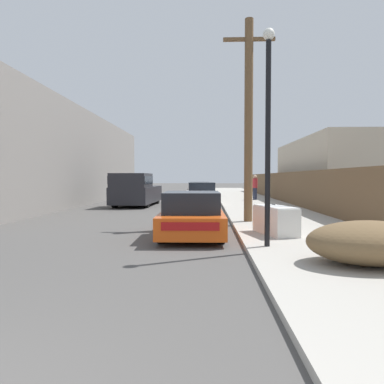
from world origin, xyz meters
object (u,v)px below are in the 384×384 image
at_px(street_lamp, 268,121).
at_px(discarded_fridge, 275,220).
at_px(utility_pole, 249,118).
at_px(parked_sports_car_red, 192,216).
at_px(brush_pile, 371,243).
at_px(pedestrian, 255,187).
at_px(car_parked_far, 200,190).
at_px(pickup_truck, 135,190).
at_px(car_parked_mid, 201,195).

bearing_deg(street_lamp, discarded_fridge, 74.45).
height_order(discarded_fridge, utility_pole, utility_pole).
bearing_deg(parked_sports_car_red, discarded_fridge, -8.56).
bearing_deg(brush_pile, pedestrian, 88.79).
xyz_separation_m(parked_sports_car_red, car_parked_far, (-0.20, 21.29, 0.03)).
xyz_separation_m(parked_sports_car_red, pickup_truck, (-3.77, 11.07, 0.36)).
bearing_deg(car_parked_far, street_lamp, -82.87).
xyz_separation_m(street_lamp, pedestrian, (1.96, 17.71, -1.90)).
bearing_deg(brush_pile, utility_pole, 102.60).
xyz_separation_m(car_parked_mid, utility_pole, (1.82, -8.92, 3.11)).
bearing_deg(brush_pile, discarded_fridge, 106.44).
distance_m(car_parked_far, pickup_truck, 10.83).
height_order(utility_pole, street_lamp, utility_pole).
bearing_deg(pedestrian, car_parked_far, 124.60).
bearing_deg(pickup_truck, parked_sports_car_red, 110.88).
bearing_deg(car_parked_mid, car_parked_far, 87.97).
distance_m(street_lamp, pedestrian, 17.92).
height_order(discarded_fridge, car_parked_mid, car_parked_mid).
bearing_deg(car_parked_far, brush_pile, -79.69).
bearing_deg(utility_pole, street_lamp, -91.13).
relative_size(car_parked_far, pedestrian, 2.69).
bearing_deg(parked_sports_car_red, car_parked_mid, 88.62).
height_order(pickup_truck, brush_pile, pickup_truck).
relative_size(discarded_fridge, parked_sports_car_red, 0.43).
xyz_separation_m(discarded_fridge, car_parked_mid, (-2.23, 11.91, 0.15)).
bearing_deg(car_parked_mid, street_lamp, -86.43).
bearing_deg(street_lamp, car_parked_mid, 97.13).
height_order(car_parked_mid, car_parked_far, car_parked_mid).
distance_m(parked_sports_car_red, car_parked_far, 21.29).
bearing_deg(pickup_truck, discarded_fridge, 120.13).
height_order(pickup_truck, street_lamp, street_lamp).
height_order(parked_sports_car_red, pickup_truck, pickup_truck).
distance_m(car_parked_mid, street_lamp, 14.04).
bearing_deg(car_parked_mid, brush_pile, -81.59).
height_order(utility_pole, brush_pile, utility_pole).
distance_m(utility_pole, pedestrian, 13.30).
height_order(pickup_truck, pedestrian, pickup_truck).
bearing_deg(parked_sports_car_red, car_parked_far, 89.44).
bearing_deg(car_parked_mid, utility_pole, -82.05).
relative_size(street_lamp, pedestrian, 2.78).
height_order(discarded_fridge, parked_sports_car_red, parked_sports_car_red).
distance_m(parked_sports_car_red, utility_pole, 4.57).
distance_m(discarded_fridge, parked_sports_car_red, 2.31).
bearing_deg(pedestrian, parked_sports_car_red, -103.51).
xyz_separation_m(discarded_fridge, brush_pile, (1.04, -3.54, 0.01)).
bearing_deg(discarded_fridge, utility_pole, 82.64).
relative_size(discarded_fridge, street_lamp, 0.36).
xyz_separation_m(car_parked_far, brush_pile, (3.54, -25.13, -0.10)).
height_order(parked_sports_car_red, brush_pile, parked_sports_car_red).
height_order(parked_sports_car_red, street_lamp, street_lamp).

